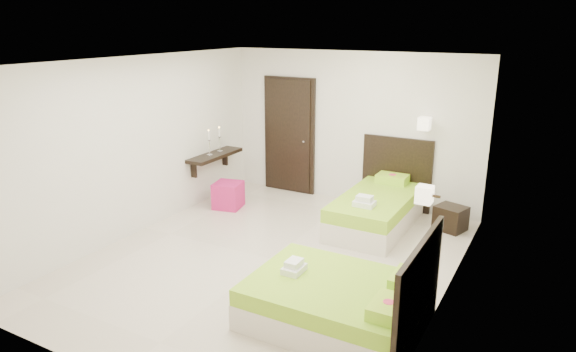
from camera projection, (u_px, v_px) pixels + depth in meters
The scene contains 7 objects.
floor at pixel (271, 259), 6.88m from camera, with size 5.50×5.50×0.00m, color beige.
bed_single at pixel (378, 207), 7.95m from camera, with size 1.18×1.97×1.63m.
bed_double at pixel (342, 301), 5.33m from camera, with size 1.78×1.51×1.46m.
nightstand at pixel (451, 218), 7.81m from camera, with size 0.42×0.38×0.38m, color black.
ottoman at pixel (228, 195), 8.74m from camera, with size 0.44×0.44×0.44m, color #AD1757.
door at pixel (289, 136), 9.40m from camera, with size 1.02×0.15×2.14m.
console_shelf at pixel (215, 156), 8.95m from camera, with size 0.35×1.20×0.78m.
Camera 1 is at (3.23, -5.38, 3.05)m, focal length 32.00 mm.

